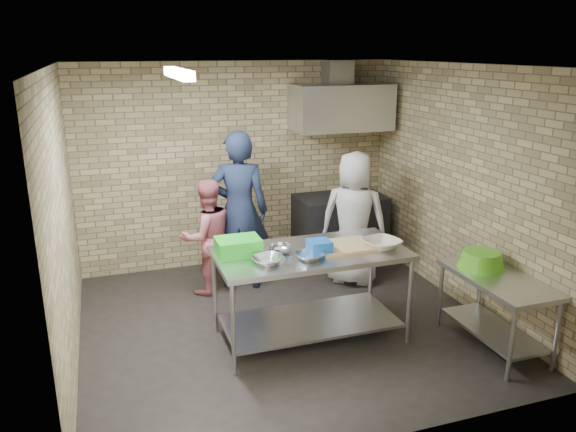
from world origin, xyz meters
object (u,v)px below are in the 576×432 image
object	(u,v)px
man_navy	(239,211)
woman_white	(354,219)
prep_table	(310,295)
green_basin	(481,260)
bottle_red	(339,111)
blue_tub	(319,247)
side_counter	(494,312)
green_crate	(238,247)
stove	(339,227)
woman_pink	(207,237)

from	to	relation	value
man_navy	woman_white	world-z (taller)	man_navy
prep_table	green_basin	world-z (taller)	prep_table
bottle_red	blue_tub	bearing A→B (deg)	-117.17
side_counter	green_crate	xyz separation A→B (m)	(-2.35, 0.88, 0.65)
side_counter	stove	bearing A→B (deg)	99.29
blue_tub	green_basin	size ratio (longest dim) A/B	0.46
stove	man_navy	bearing A→B (deg)	-162.36
stove	bottle_red	size ratio (longest dim) A/B	6.67
blue_tub	bottle_red	bearing A→B (deg)	62.83
man_navy	green_basin	bearing A→B (deg)	153.95
prep_table	woman_white	bearing A→B (deg)	49.01
green_crate	man_navy	bearing A→B (deg)	75.82
blue_tub	side_counter	bearing A→B (deg)	-22.29
blue_tub	man_navy	distance (m)	1.65
stove	bottle_red	distance (m)	1.60
green_crate	bottle_red	size ratio (longest dim) A/B	2.33
green_basin	bottle_red	world-z (taller)	bottle_red
stove	man_navy	xyz separation A→B (m)	(-1.55, -0.49, 0.52)
prep_table	green_basin	size ratio (longest dim) A/B	4.10
side_counter	man_navy	size ratio (longest dim) A/B	0.62
prep_table	green_crate	size ratio (longest dim) A/B	4.50
bottle_red	woman_white	xyz separation A→B (m)	(-0.24, -1.07, -1.19)
prep_table	blue_tub	bearing A→B (deg)	-63.43
prep_table	side_counter	bearing A→B (deg)	-24.62
man_navy	side_counter	bearing A→B (deg)	150.88
green_crate	woman_pink	bearing A→B (deg)	92.62
green_basin	bottle_red	size ratio (longest dim) A/B	2.56
woman_white	side_counter	bearing A→B (deg)	141.65
green_basin	woman_pink	distance (m)	3.09
prep_table	green_basin	xyz separation A→B (m)	(1.63, -0.51, 0.36)
prep_table	blue_tub	xyz separation A→B (m)	(0.05, -0.10, 0.54)
woman_white	man_navy	bearing A→B (deg)	19.47
side_counter	blue_tub	xyz separation A→B (m)	(-1.60, 0.66, 0.64)
woman_pink	woman_white	bearing A→B (deg)	157.40
side_counter	green_basin	size ratio (longest dim) A/B	2.61
prep_table	bottle_red	xyz separation A→B (m)	(1.25, 2.23, 1.56)
green_crate	man_navy	distance (m)	1.43
green_basin	woman_white	world-z (taller)	woman_white
green_crate	stove	bearing A→B (deg)	44.64
green_basin	prep_table	bearing A→B (deg)	162.76
stove	blue_tub	distance (m)	2.45
side_counter	green_crate	bearing A→B (deg)	159.56
green_basin	woman_pink	world-z (taller)	woman_pink
green_basin	woman_pink	xyz separation A→B (m)	(-2.39, 1.96, -0.14)
woman_white	stove	bearing A→B (deg)	-69.28
blue_tub	green_basin	xyz separation A→B (m)	(1.58, -0.41, -0.18)
stove	green_crate	xyz separation A→B (m)	(-1.90, -1.87, 0.58)
stove	woman_pink	world-z (taller)	woman_pink
green_crate	woman_pink	xyz separation A→B (m)	(-0.06, 1.33, -0.33)
stove	green_basin	size ratio (longest dim) A/B	2.61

